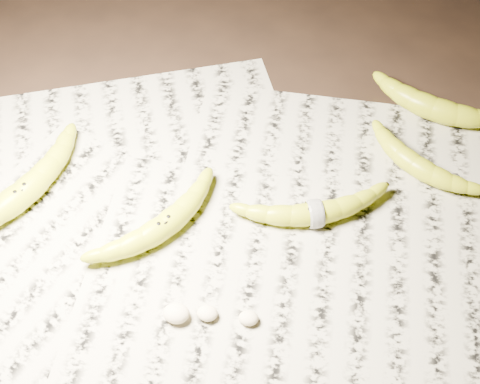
# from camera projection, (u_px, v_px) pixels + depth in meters

# --- Properties ---
(ground) EXTENTS (3.00, 3.00, 0.00)m
(ground) POSITION_uv_depth(u_px,v_px,m) (217.00, 229.00, 0.97)
(ground) COLOR black
(ground) RESTS_ON ground
(newspaper_patch) EXTENTS (0.90, 0.70, 0.01)m
(newspaper_patch) POSITION_uv_depth(u_px,v_px,m) (213.00, 234.00, 0.96)
(newspaper_patch) COLOR #ACA894
(newspaper_patch) RESTS_ON ground
(banana_left_a) EXTENTS (0.16, 0.23, 0.04)m
(banana_left_a) POSITION_uv_depth(u_px,v_px,m) (21.00, 194.00, 0.97)
(banana_left_a) COLOR gold
(banana_left_a) RESTS_ON newspaper_patch
(banana_left_b) EXTENTS (0.14, 0.20, 0.04)m
(banana_left_b) POSITION_uv_depth(u_px,v_px,m) (37.00, 178.00, 0.99)
(banana_left_b) COLOR gold
(banana_left_b) RESTS_ON newspaper_patch
(banana_center) EXTENTS (0.17, 0.19, 0.04)m
(banana_center) POSITION_uv_depth(u_px,v_px,m) (163.00, 225.00, 0.94)
(banana_center) COLOR gold
(banana_center) RESTS_ON newspaper_patch
(banana_taped) EXTENTS (0.21, 0.12, 0.03)m
(banana_taped) POSITION_uv_depth(u_px,v_px,m) (315.00, 212.00, 0.95)
(banana_taped) COLOR gold
(banana_taped) RESTS_ON newspaper_patch
(banana_upper_a) EXTENTS (0.17, 0.15, 0.03)m
(banana_upper_a) POSITION_uv_depth(u_px,v_px,m) (416.00, 163.00, 1.01)
(banana_upper_a) COLOR gold
(banana_upper_a) RESTS_ON newspaper_patch
(banana_upper_b) EXTENTS (0.21, 0.13, 0.04)m
(banana_upper_b) POSITION_uv_depth(u_px,v_px,m) (434.00, 107.00, 1.08)
(banana_upper_b) COLOR gold
(banana_upper_b) RESTS_ON newspaper_patch
(measuring_tape) EXTENTS (0.02, 0.04, 0.04)m
(measuring_tape) POSITION_uv_depth(u_px,v_px,m) (315.00, 212.00, 0.95)
(measuring_tape) COLOR white
(measuring_tape) RESTS_ON newspaper_patch
(flesh_chunk_a) EXTENTS (0.04, 0.03, 0.02)m
(flesh_chunk_a) POSITION_uv_depth(u_px,v_px,m) (176.00, 312.00, 0.86)
(flesh_chunk_a) COLOR beige
(flesh_chunk_a) RESTS_ON newspaper_patch
(flesh_chunk_b) EXTENTS (0.03, 0.02, 0.02)m
(flesh_chunk_b) POSITION_uv_depth(u_px,v_px,m) (207.00, 312.00, 0.86)
(flesh_chunk_b) COLOR beige
(flesh_chunk_b) RESTS_ON newspaper_patch
(flesh_chunk_c) EXTENTS (0.03, 0.02, 0.02)m
(flesh_chunk_c) POSITION_uv_depth(u_px,v_px,m) (249.00, 317.00, 0.86)
(flesh_chunk_c) COLOR beige
(flesh_chunk_c) RESTS_ON newspaper_patch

